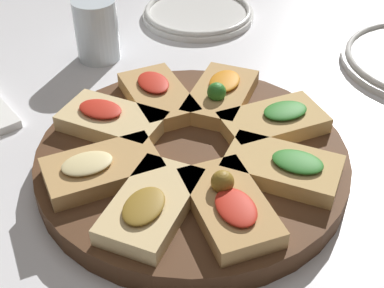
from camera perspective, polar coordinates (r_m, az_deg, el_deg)
ground_plane at (r=0.58m, az=0.00°, el=-2.68°), size 3.00×3.00×0.00m
serving_board at (r=0.57m, az=0.00°, el=-1.72°), size 0.33×0.33×0.03m
focaccia_slice_0 at (r=0.49m, az=3.97°, el=-6.46°), size 0.13×0.10×0.04m
focaccia_slice_1 at (r=0.54m, az=9.73°, el=-2.44°), size 0.13×0.10×0.02m
focaccia_slice_2 at (r=0.60m, az=8.74°, el=2.38°), size 0.10×0.13×0.02m
focaccia_slice_3 at (r=0.63m, az=3.08°, el=5.30°), size 0.10×0.13×0.04m
focaccia_slice_4 at (r=0.63m, az=-3.68°, el=5.15°), size 0.13×0.10×0.02m
focaccia_slice_5 at (r=0.60m, az=-8.60°, el=2.54°), size 0.13×0.10×0.02m
focaccia_slice_6 at (r=0.54m, az=-9.66°, el=-2.60°), size 0.10×0.13×0.02m
focaccia_slice_7 at (r=0.49m, az=-4.41°, el=-6.53°), size 0.10×0.13×0.02m
plate_left at (r=0.90m, az=0.65°, el=13.82°), size 0.18×0.18×0.02m
water_glass at (r=0.77m, az=-10.13°, el=11.93°), size 0.06×0.06×0.09m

